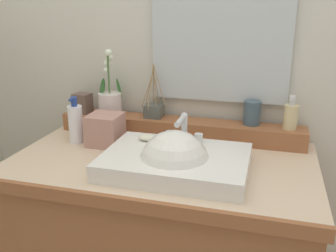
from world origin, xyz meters
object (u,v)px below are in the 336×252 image
Objects in this scene: tumbler_cup at (252,113)px; soap_bar at (147,138)px; potted_plant at (110,99)px; tissue_box at (105,129)px; reed_diffuser at (154,110)px; trinket_box at (83,103)px; sink_basin at (175,164)px; lotion_bottle at (76,123)px; soap_dispenser at (291,116)px.

soap_bar is at bearing -145.13° from tumbler_cup.
potted_plant reaches higher than soap_bar.
tissue_box is (0.05, -0.17, -0.08)m from potted_plant.
reed_diffuser reaches higher than trinket_box.
trinket_box is (-0.52, 0.33, 0.09)m from sink_basin.
soap_bar is 0.45m from trinket_box.
tumbler_cup is (0.23, 0.36, 0.10)m from sink_basin.
reed_diffuser is at bearing 49.76° from tissue_box.
soap_bar is 0.45m from tumbler_cup.
lotion_bottle is (-0.33, 0.06, 0.01)m from soap_bar.
tissue_box is at bearing -166.85° from soap_dispenser.
lotion_bottle is at bearing -146.32° from reed_diffuser.
tumbler_cup is at bearing 1.04° from reed_diffuser.
reed_diffuser is 0.33m from trinket_box.
tumbler_cup is at bearing 18.17° from tissue_box.
lotion_bottle is 0.13m from tissue_box.
sink_basin is 0.62m from trinket_box.
sink_basin is 2.11× the size of reed_diffuser.
tissue_box is (-0.57, -0.19, -0.06)m from tumbler_cup.
trinket_box is at bearing -176.09° from reed_diffuser.
reed_diffuser is at bearing -178.96° from tumbler_cup.
potted_plant reaches higher than trinket_box.
tumbler_cup is 1.11× the size of trinket_box.
soap_dispenser reaches higher than sink_basin.
lotion_bottle is (-0.70, -0.19, -0.04)m from tumbler_cup.
reed_diffuser is at bearing 117.80° from sink_basin.
soap_dispenser is at bearing 11.70° from lotion_bottle.
reed_diffuser is at bearing 3.18° from potted_plant.
lotion_bottle reaches higher than sink_basin.
potted_plant is 2.26× the size of tissue_box.
reed_diffuser reaches higher than soap_dispenser.
soap_dispenser is 0.58× the size of reed_diffuser.
reed_diffuser is at bearing 178.87° from soap_dispenser.
trinket_box is at bearing -179.26° from soap_dispenser.
reed_diffuser is at bearing 33.68° from lotion_bottle.
reed_diffuser is at bearing 13.72° from trinket_box.
soap_dispenser reaches higher than tissue_box.
sink_basin is 0.18m from soap_bar.
soap_bar is (-0.14, 0.11, 0.05)m from sink_basin.
soap_bar is at bearing -155.38° from soap_dispenser.
sink_basin is 1.69× the size of potted_plant.
tissue_box reaches higher than soap_bar.
tumbler_cup is 0.52× the size of lotion_bottle.
reed_diffuser is 2.63× the size of trinket_box.
sink_basin is at bearing -27.38° from tissue_box.
reed_diffuser is 0.34m from lotion_bottle.
soap_dispenser reaches higher than lotion_bottle.
soap_dispenser is 0.90m from trinket_box.
potted_plant is 0.62m from tumbler_cup.
reed_diffuser reaches higher than lotion_bottle.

